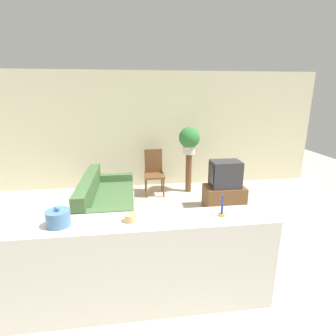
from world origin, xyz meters
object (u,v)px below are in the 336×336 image
television (225,174)px  wooden_chair (154,170)px  potted_plant (189,139)px  decorative_bowl (58,218)px  couch (107,205)px

television → wooden_chair: 1.66m
potted_plant → decorative_bowl: 3.83m
television → couch: bearing=-174.3°
wooden_chair → couch: bearing=-127.1°
wooden_chair → potted_plant: 1.06m
decorative_bowl → wooden_chair: bearing=70.7°
couch → television: bearing=5.7°
couch → wooden_chair: 1.58m
couch → decorative_bowl: bearing=-95.8°
couch → wooden_chair: wooden_chair is taller
couch → decorative_bowl: (-0.21, -2.05, 0.79)m
television → potted_plant: size_ratio=0.94×
television → decorative_bowl: size_ratio=2.56×
potted_plant → decorative_bowl: potted_plant is taller
wooden_chair → potted_plant: (0.80, 0.00, 0.70)m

